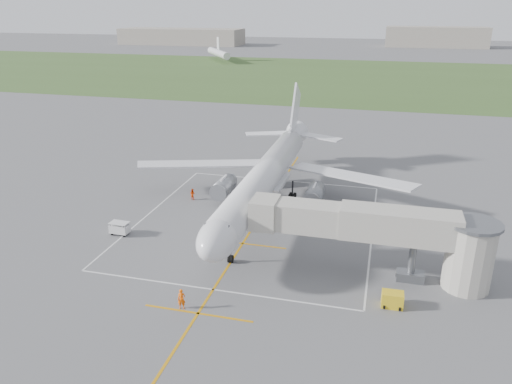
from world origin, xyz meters
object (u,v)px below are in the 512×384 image
(airliner, at_px, (266,177))
(jet_bridge, at_px, (390,234))
(baggage_cart, at_px, (120,228))
(ramp_worker_nose, at_px, (182,299))
(gpu_unit, at_px, (392,300))
(ramp_worker_wing, at_px, (192,194))

(airliner, xyz_separation_m, jet_bridge, (15.72, -14.25, 0.35))
(baggage_cart, bearing_deg, ramp_worker_nose, -41.14)
(jet_bridge, bearing_deg, baggage_cart, 175.93)
(airliner, relative_size, baggage_cart, 20.96)
(airliner, height_order, baggage_cart, airliner)
(gpu_unit, xyz_separation_m, ramp_worker_wing, (-26.77, 19.85, 0.08))
(gpu_unit, bearing_deg, baggage_cart, 165.36)
(airliner, relative_size, ramp_worker_wing, 29.87)
(airliner, relative_size, ramp_worker_nose, 24.74)
(baggage_cart, height_order, ramp_worker_wing, ramp_worker_wing)
(ramp_worker_wing, bearing_deg, baggage_cart, 91.82)
(airliner, height_order, gpu_unit, airliner)
(baggage_cart, distance_m, ramp_worker_nose, 17.80)
(airliner, height_order, jet_bridge, airliner)
(ramp_worker_nose, xyz_separation_m, ramp_worker_wing, (-8.79, 24.88, -0.16))
(jet_bridge, relative_size, baggage_cart, 10.49)
(gpu_unit, height_order, ramp_worker_nose, ramp_worker_nose)
(jet_bridge, relative_size, gpu_unit, 12.13)
(airliner, relative_size, jet_bridge, 2.00)
(baggage_cart, relative_size, ramp_worker_wing, 1.43)
(baggage_cart, bearing_deg, airliner, 42.28)
(gpu_unit, height_order, baggage_cart, baggage_cart)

